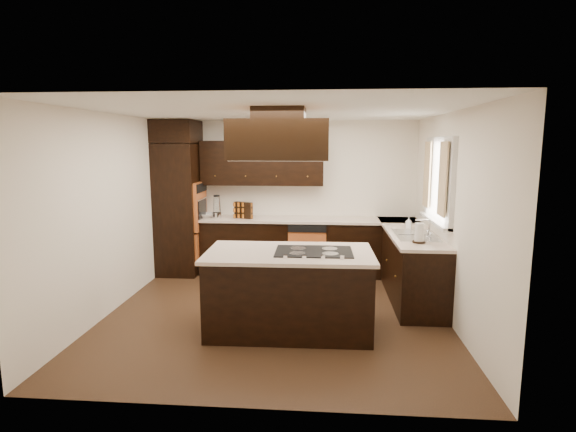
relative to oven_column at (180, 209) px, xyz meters
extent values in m
cube|color=brown|center=(1.78, -1.71, -1.07)|extent=(4.20, 4.20, 0.02)
cube|color=white|center=(1.78, -1.71, 1.45)|extent=(4.20, 4.20, 0.02)
cube|color=white|center=(1.78, 0.40, 0.19)|extent=(4.20, 0.02, 2.50)
cube|color=white|center=(1.78, -3.81, 0.19)|extent=(4.20, 0.02, 2.50)
cube|color=white|center=(-0.33, -1.71, 0.19)|extent=(0.02, 4.20, 2.50)
cube|color=white|center=(3.88, -1.71, 0.19)|extent=(0.02, 4.20, 2.50)
cube|color=black|center=(0.00, 0.00, 0.00)|extent=(0.65, 0.75, 2.12)
cube|color=orange|center=(0.35, 0.00, 0.06)|extent=(0.05, 0.62, 0.78)
cube|color=black|center=(1.81, 0.09, -0.62)|extent=(2.93, 0.60, 0.88)
cube|color=black|center=(3.58, -0.80, -0.62)|extent=(0.60, 2.40, 0.88)
cube|color=beige|center=(1.81, 0.08, -0.16)|extent=(2.93, 0.63, 0.04)
cube|color=beige|center=(3.56, -0.80, -0.16)|extent=(0.63, 2.40, 0.04)
cube|color=black|center=(1.34, 0.23, 0.75)|extent=(2.00, 0.34, 0.72)
cube|color=orange|center=(2.10, -0.20, -0.66)|extent=(0.60, 0.05, 0.72)
cube|color=silver|center=(3.85, -1.16, 0.59)|extent=(0.06, 1.32, 1.12)
cube|color=white|center=(3.87, -1.16, 0.59)|extent=(0.00, 1.20, 1.00)
cube|color=#F8ECC3|center=(3.79, -1.57, 0.64)|extent=(0.02, 0.34, 0.90)
cube|color=#F8ECC3|center=(3.79, -0.74, 0.64)|extent=(0.02, 0.34, 0.90)
cube|color=silver|center=(3.58, -1.16, -0.14)|extent=(0.52, 0.84, 0.01)
cube|color=black|center=(1.98, -2.20, -0.62)|extent=(1.83, 1.02, 0.88)
cube|color=beige|center=(1.98, -2.20, -0.16)|extent=(1.90, 1.09, 0.04)
cube|color=black|center=(2.25, -2.19, -0.13)|extent=(0.87, 0.59, 0.01)
cube|color=black|center=(1.88, -2.25, 1.10)|extent=(1.05, 0.72, 0.42)
cube|color=black|center=(1.88, -2.25, 1.38)|extent=(0.55, 0.50, 0.13)
cylinder|color=silver|center=(0.63, -0.01, -0.09)|extent=(0.15, 0.15, 0.10)
cone|color=silver|center=(0.63, -0.01, 0.09)|extent=(0.13, 0.13, 0.26)
cube|color=black|center=(1.05, 0.03, -0.01)|extent=(0.32, 0.21, 0.27)
imported|color=silver|center=(0.43, 0.07, -0.11)|extent=(0.37, 0.37, 0.07)
imported|color=silver|center=(3.58, -0.64, -0.06)|extent=(0.09, 0.09, 0.16)
cylinder|color=silver|center=(3.53, -1.62, -0.02)|extent=(0.13, 0.13, 0.24)
camera|label=1|loc=(2.36, -7.11, 1.06)|focal=28.00mm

